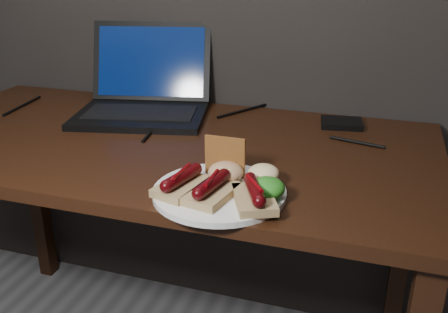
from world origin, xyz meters
The scene contains 12 objects.
desk centered at (0.00, 1.38, 0.66)m, with size 1.40×0.70×0.75m.
laptop centered at (-0.12, 1.58, 0.80)m, with size 0.43×0.41×0.25m.
hard_drive centered at (0.44, 1.63, 0.76)m, with size 0.11×0.09×0.02m, color black.
desk_cables centered at (-0.01, 1.54, 0.75)m, with size 1.09×0.43×0.01m.
plate centered at (0.25, 1.13, 0.76)m, with size 0.26×0.26×0.01m, color white.
bread_sausage_left centered at (0.19, 1.11, 0.78)m, with size 0.10×0.13×0.04m.
bread_sausage_center centered at (0.25, 1.10, 0.78)m, with size 0.09×0.13×0.04m.
bread_sausage_right centered at (0.33, 1.10, 0.78)m, with size 0.11×0.13×0.04m.
crispbread centered at (0.24, 1.20, 0.80)m, with size 0.09×0.01×0.09m, color #9B5F2A.
salad_greens centered at (0.35, 1.13, 0.78)m, with size 0.07×0.07×0.04m, color #165C12.
salsa_mound centered at (0.25, 1.17, 0.78)m, with size 0.07×0.07×0.04m, color #9D2A0F.
coleslaw_mound centered at (0.33, 1.20, 0.78)m, with size 0.06×0.06×0.04m, color #EBE8CB.
Camera 1 is at (0.53, 0.30, 1.20)m, focal length 40.00 mm.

